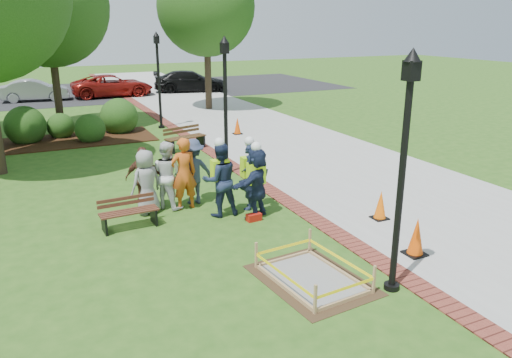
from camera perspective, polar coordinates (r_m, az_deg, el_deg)
name	(u,v)px	position (r m, az deg, el deg)	size (l,w,h in m)	color
ground	(259,239)	(11.23, 0.30, -6.87)	(100.00, 100.00, 0.00)	#285116
sidewalk	(263,133)	(21.91, 0.86, 5.30)	(6.00, 60.00, 0.02)	#9E9E99
brick_edging	(193,140)	(20.72, -7.27, 4.47)	(0.50, 60.00, 0.03)	maroon
mulch_bed	(66,141)	(21.78, -20.94, 4.09)	(7.00, 3.00, 0.05)	#381E0F
parking_lot	(91,92)	(36.80, -18.35, 9.39)	(36.00, 12.00, 0.01)	black
wet_concrete_pad	(312,269)	(9.51, 6.43, -10.18)	(1.91, 2.45, 0.55)	#47331E
bench_near	(129,219)	(12.09, -14.26, -4.43)	(1.37, 0.53, 0.73)	brown
bench_far	(186,143)	(19.11, -8.06, 4.13)	(1.68, 0.96, 0.86)	brown
cone_front	(416,238)	(10.85, 17.85, -6.39)	(0.42, 0.42, 0.83)	black
cone_back	(380,206)	(12.55, 14.04, -2.98)	(0.37, 0.37, 0.74)	black
cone_far	(237,126)	(21.57, -2.14, 6.04)	(0.38, 0.38, 0.74)	black
toolbox	(254,217)	(12.20, -0.25, -4.38)	(0.36, 0.20, 0.18)	#A8160C
lamp_near	(403,157)	(8.69, 16.50, 2.41)	(0.28, 0.28, 4.26)	black
lamp_mid	(225,96)	(15.47, -3.53, 9.45)	(0.28, 0.28, 4.26)	black
lamp_far	(158,73)	(23.05, -11.10, 11.81)	(0.28, 0.28, 4.26)	black
tree_back	(47,6)	(23.91, -22.78, 17.81)	(5.15, 5.15, 7.89)	#3D2D1E
tree_right	(206,7)	(27.92, -5.72, 18.98)	(5.17, 5.17, 8.00)	#3D2D1E
shrub_b	(28,143)	(22.14, -24.65, 3.80)	(1.60, 1.60, 1.60)	#1A4012
shrub_c	(91,141)	(21.41, -18.30, 4.10)	(1.22, 1.22, 1.22)	#1A4012
shrub_d	(120,132)	(22.81, -15.24, 5.15)	(1.63, 1.63, 1.63)	#1A4012
shrub_e	(62,137)	(22.57, -21.29, 4.44)	(1.11, 1.11, 1.11)	#1A4012
casual_person_a	(146,182)	(12.72, -12.42, -0.36)	(0.61, 0.49, 1.65)	gray
casual_person_b	(184,174)	(12.85, -8.25, 0.59)	(0.62, 0.41, 1.88)	#C95317
casual_person_c	(167,175)	(13.00, -10.10, 0.45)	(0.63, 0.67, 1.77)	silver
casual_person_d	(144,179)	(13.03, -12.65, 0.04)	(0.62, 0.54, 1.65)	brown
casual_person_e	(193,172)	(13.24, -7.24, 0.84)	(0.57, 0.37, 1.75)	#313B56
hivis_worker_a	(256,180)	(12.16, 0.02, -0.16)	(0.67, 0.63, 1.92)	#1C274A
hivis_worker_b	(249,173)	(12.72, -0.76, 0.64)	(0.63, 0.67, 1.91)	#17223C
hivis_worker_c	(220,178)	(12.28, -4.13, 0.14)	(0.61, 0.42, 1.99)	#1B2248
parked_car_b	(36,101)	(33.87, -23.82, 8.16)	(4.35, 1.89, 1.42)	gray
parked_car_c	(113,97)	(34.24, -16.00, 9.05)	(4.72, 2.05, 1.54)	maroon
parked_car_d	(191,92)	(35.60, -7.48, 9.86)	(4.81, 2.09, 1.57)	black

